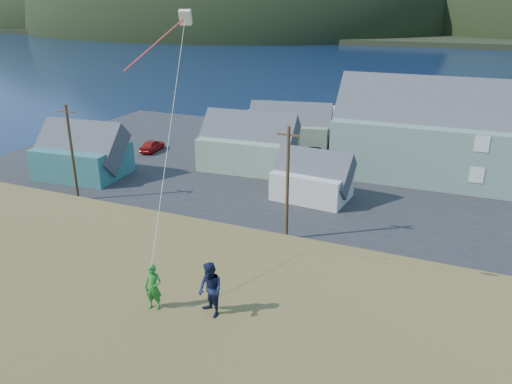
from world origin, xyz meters
TOP-DOWN VIEW (x-y plane):
  - ground at (0.00, 0.00)m, footprint 900.00×900.00m
  - grass_strip at (0.00, -2.00)m, footprint 110.00×8.00m
  - waterfront_lot at (0.00, 17.00)m, footprint 72.00×36.00m
  - wharf at (-6.00, 40.00)m, footprint 26.00×14.00m
  - far_shore at (0.00, 330.00)m, footprint 900.00×320.00m
  - shed_teal at (-22.54, 6.84)m, footprint 8.92×6.62m
  - shed_palegreen_near at (-8.62, 15.64)m, footprint 10.06×6.73m
  - shed_white at (-0.04, 9.88)m, footprint 7.01×4.94m
  - shed_palegreen_far at (-7.36, 24.70)m, footprint 10.43×7.18m
  - utility_poles at (-0.04, 1.50)m, footprint 34.79×0.24m
  - parked_cars at (-7.61, 21.27)m, footprint 24.62×13.92m
  - kite_flyer_green at (3.29, -18.28)m, footprint 0.61×0.46m
  - kite_flyer_navy at (5.09, -17.88)m, footprint 1.08×1.01m
  - kite_rig at (0.94, -12.05)m, footprint 1.78×3.54m

SIDE VIEW (x-z plane):
  - ground at x=0.00m, z-range 0.00..0.00m
  - grass_strip at x=0.00m, z-range 0.00..0.10m
  - waterfront_lot at x=0.00m, z-range 0.00..0.12m
  - wharf at x=-6.00m, z-range 0.00..0.90m
  - parked_cars at x=-7.61m, z-range 0.08..1.66m
  - far_shore at x=0.00m, z-range 0.00..2.00m
  - shed_white at x=-0.04m, z-range -0.59..4.71m
  - shed_palegreen_far at x=-7.36m, z-range -0.74..5.68m
  - shed_teal at x=-22.54m, z-range -0.84..5.82m
  - shed_palegreen_near at x=-8.62m, z-range -0.87..6.17m
  - utility_poles at x=-0.04m, z-range -0.17..9.06m
  - kite_flyer_green at x=3.29m, z-range 7.20..8.72m
  - kite_flyer_navy at x=5.09m, z-range 7.20..8.97m
  - kite_rig at x=0.94m, z-range 10.53..20.37m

